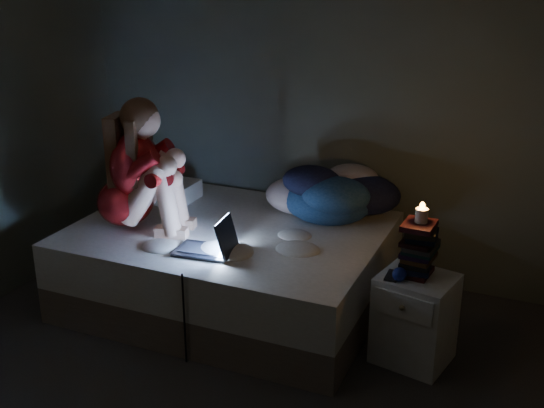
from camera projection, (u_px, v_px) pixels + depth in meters
The scene contains 12 objects.
floor at pixel (189, 405), 3.58m from camera, with size 3.60×3.80×0.02m, color #2B2928.
wall_back at pixel (317, 96), 4.77m from camera, with size 3.60×0.02×2.60m, color #4B5143.
bed at pixel (230, 265), 4.54m from camera, with size 1.99×1.49×0.55m, color #B6B1A6, non-canonical shape.
pillow at pixel (165, 190), 4.96m from camera, with size 0.46×0.32×0.13m, color silver.
woman at pixel (123, 164), 4.29m from camera, with size 0.54×0.36×0.88m, color maroon, non-canonical shape.
laptop at pixel (204, 234), 4.03m from camera, with size 0.35×0.25×0.25m, color black, non-canonical shape.
clothes_pile at pixel (328, 191), 4.54m from camera, with size 0.66×0.53×0.39m, color #0E2A4F, non-canonical shape.
nightstand at pixel (415, 319), 3.88m from camera, with size 0.40×0.36×0.54m, color silver.
book_stack at pixel (419, 249), 3.77m from camera, with size 0.19×0.25×0.31m, color black, non-canonical shape.
candle at pixel (422, 216), 3.70m from camera, with size 0.07×0.07×0.08m, color beige.
phone at pixel (394, 278), 3.76m from camera, with size 0.07×0.14×0.01m, color black.
blue_orb at pixel (402, 276), 3.70m from camera, with size 0.08×0.08×0.08m, color navy.
Camera 1 is at (1.60, -2.56, 2.23)m, focal length 44.43 mm.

